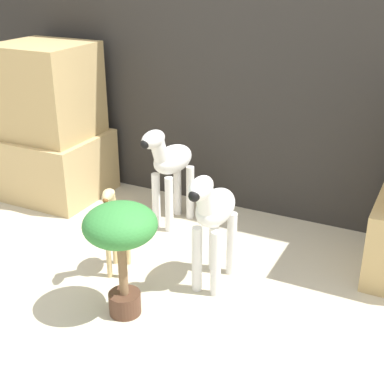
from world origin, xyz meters
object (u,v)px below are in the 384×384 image
zebra_right (213,215)px  zebra_left (170,165)px  potted_palm_front (121,234)px  giraffe_figurine (116,224)px

zebra_right → zebra_left: 0.78m
zebra_right → potted_palm_front: bearing=-123.9°
zebra_right → giraffe_figurine: zebra_right is taller
zebra_left → giraffe_figurine: bearing=-88.1°
zebra_right → potted_palm_front: size_ratio=1.16×
potted_palm_front → zebra_right: bearing=56.1°
zebra_right → potted_palm_front: 0.53m
zebra_left → potted_palm_front: zebra_left is taller
potted_palm_front → zebra_left: bearing=105.2°
giraffe_figurine → zebra_left: bearing=91.9°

